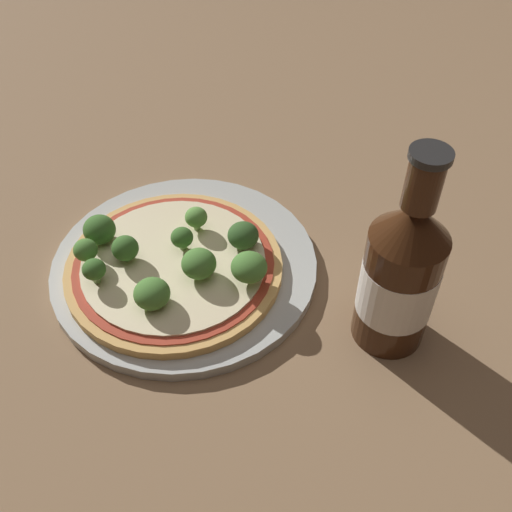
% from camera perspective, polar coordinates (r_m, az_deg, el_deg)
% --- Properties ---
extents(ground_plane, '(3.00, 3.00, 0.00)m').
position_cam_1_polar(ground_plane, '(0.63, -4.73, -1.24)').
color(ground_plane, '#846647').
extents(plate, '(0.28, 0.28, 0.01)m').
position_cam_1_polar(plate, '(0.63, -6.79, -0.90)').
color(plate, '#B2B7B2').
rests_on(plate, ground_plane).
extents(pizza, '(0.22, 0.22, 0.01)m').
position_cam_1_polar(pizza, '(0.61, -7.81, -0.93)').
color(pizza, tan).
rests_on(pizza, plate).
extents(broccoli_floret_0, '(0.03, 0.03, 0.03)m').
position_cam_1_polar(broccoli_floret_0, '(0.58, -5.46, -0.73)').
color(broccoli_floret_0, '#7A9E5B').
rests_on(broccoli_floret_0, pizza).
extents(broccoli_floret_1, '(0.02, 0.02, 0.03)m').
position_cam_1_polar(broccoli_floret_1, '(0.61, -7.06, 1.74)').
color(broccoli_floret_1, '#7A9E5B').
rests_on(broccoli_floret_1, pizza).
extents(broccoli_floret_2, '(0.03, 0.03, 0.03)m').
position_cam_1_polar(broccoli_floret_2, '(0.61, -12.35, 0.71)').
color(broccoli_floret_2, '#7A9E5B').
rests_on(broccoli_floret_2, pizza).
extents(broccoli_floret_3, '(0.02, 0.02, 0.03)m').
position_cam_1_polar(broccoli_floret_3, '(0.61, -15.92, 0.53)').
color(broccoli_floret_3, '#7A9E5B').
rests_on(broccoli_floret_3, pizza).
extents(broccoli_floret_4, '(0.02, 0.02, 0.03)m').
position_cam_1_polar(broccoli_floret_4, '(0.59, -15.17, -1.27)').
color(broccoli_floret_4, '#7A9E5B').
rests_on(broccoli_floret_4, pizza).
extents(broccoli_floret_5, '(0.02, 0.02, 0.03)m').
position_cam_1_polar(broccoli_floret_5, '(0.63, -5.72, 3.67)').
color(broccoli_floret_5, '#7A9E5B').
rests_on(broccoli_floret_5, pizza).
extents(broccoli_floret_6, '(0.03, 0.03, 0.03)m').
position_cam_1_polar(broccoli_floret_6, '(0.61, -1.23, 1.97)').
color(broccoli_floret_6, '#7A9E5B').
rests_on(broccoli_floret_6, pizza).
extents(broccoli_floret_7, '(0.04, 0.04, 0.03)m').
position_cam_1_polar(broccoli_floret_7, '(0.57, -0.67, -1.08)').
color(broccoli_floret_7, '#7A9E5B').
rests_on(broccoli_floret_7, pizza).
extents(broccoli_floret_8, '(0.03, 0.03, 0.03)m').
position_cam_1_polar(broccoli_floret_8, '(0.63, -14.69, 2.45)').
color(broccoli_floret_8, '#7A9E5B').
rests_on(broccoli_floret_8, pizza).
extents(broccoli_floret_9, '(0.03, 0.03, 0.03)m').
position_cam_1_polar(broccoli_floret_9, '(0.56, -9.88, -3.56)').
color(broccoli_floret_9, '#7A9E5B').
rests_on(broccoli_floret_9, pizza).
extents(beer_bottle, '(0.07, 0.07, 0.21)m').
position_cam_1_polar(beer_bottle, '(0.53, 13.59, -1.73)').
color(beer_bottle, '#381E0F').
rests_on(beer_bottle, ground_plane).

